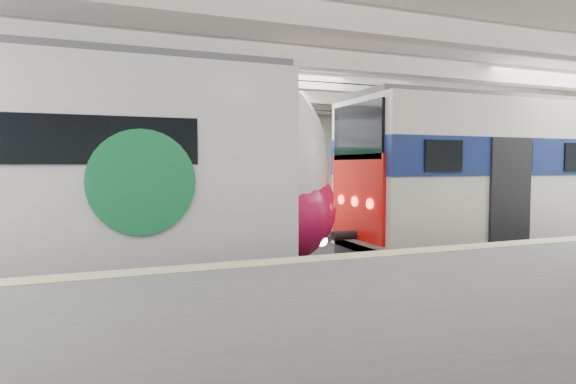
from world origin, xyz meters
name	(u,v)px	position (x,y,z in m)	size (l,w,h in m)	color
station_hall	(291,138)	(0.00, -1.74, 3.24)	(36.00, 24.00, 5.75)	black
older_rer	(557,175)	(9.31, 0.00, 2.39)	(13.85, 3.06, 4.55)	beige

